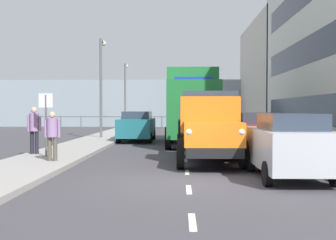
% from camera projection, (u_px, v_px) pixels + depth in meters
% --- Properties ---
extents(ground_plane, '(80.00, 80.00, 0.00)m').
position_uv_depth(ground_plane, '(184.00, 147.00, 20.67)').
color(ground_plane, '#423F44').
extents(sidewalk_left, '(2.55, 41.98, 0.15)m').
position_uv_depth(sidewalk_left, '(284.00, 145.00, 20.52)').
color(sidewalk_left, '#9E9993').
rests_on(sidewalk_left, ground_plane).
extents(sidewalk_right, '(2.55, 41.98, 0.15)m').
position_uv_depth(sidewalk_right, '(86.00, 145.00, 20.81)').
color(sidewalk_right, '#9E9993').
rests_on(sidewalk_right, ground_plane).
extents(road_centreline_markings, '(0.12, 38.06, 0.01)m').
position_uv_depth(road_centreline_markings, '(184.00, 148.00, 20.00)').
color(road_centreline_markings, silver).
rests_on(road_centreline_markings, ground_plane).
extents(building_far_block, '(8.32, 14.00, 9.61)m').
position_uv_depth(building_far_block, '(298.00, 76.00, 37.35)').
color(building_far_block, beige).
rests_on(building_far_block, ground_plane).
extents(sea_horizon, '(80.00, 0.80, 5.00)m').
position_uv_depth(sea_horizon, '(182.00, 103.00, 44.58)').
color(sea_horizon, '#84939E').
rests_on(sea_horizon, ground_plane).
extents(seawall_railing, '(28.08, 0.08, 1.20)m').
position_uv_depth(seawall_railing, '(182.00, 119.00, 41.02)').
color(seawall_railing, '#4C5156').
rests_on(seawall_railing, ground_plane).
extents(truck_vintage_orange, '(2.17, 5.64, 2.43)m').
position_uv_depth(truck_vintage_orange, '(209.00, 129.00, 14.05)').
color(truck_vintage_orange, black).
rests_on(truck_vintage_orange, ground_plane).
extents(lorry_cargo_green, '(2.58, 8.20, 3.87)m').
position_uv_depth(lorry_cargo_green, '(192.00, 105.00, 21.83)').
color(lorry_cargo_green, '#1E7033').
rests_on(lorry_cargo_green, ground_plane).
extents(car_silver_kerbside_near, '(1.78, 3.81, 1.72)m').
position_uv_depth(car_silver_kerbside_near, '(289.00, 145.00, 11.03)').
color(car_silver_kerbside_near, '#B7BABF').
rests_on(car_silver_kerbside_near, ground_plane).
extents(car_red_kerbside_1, '(1.81, 4.46, 1.72)m').
position_uv_depth(car_red_kerbside_1, '(256.00, 134.00, 15.90)').
color(car_red_kerbside_1, '#B21E1E').
rests_on(car_red_kerbside_1, ground_plane).
extents(car_teal_oppositeside_0, '(1.92, 4.62, 1.72)m').
position_uv_depth(car_teal_oppositeside_0, '(137.00, 126.00, 24.02)').
color(car_teal_oppositeside_0, '#1E6670').
rests_on(car_teal_oppositeside_0, ground_plane).
extents(pedestrian_strolling, '(0.53, 0.34, 1.61)m').
position_uv_depth(pedestrian_strolling, '(52.00, 132.00, 13.62)').
color(pedestrian_strolling, '#4C473D').
rests_on(pedestrian_strolling, sidewalk_right).
extents(pedestrian_by_lamp, '(0.53, 0.34, 1.77)m').
position_uv_depth(pedestrian_by_lamp, '(34.00, 126.00, 15.77)').
color(pedestrian_by_lamp, black).
rests_on(pedestrian_by_lamp, sidewalk_right).
extents(lamp_post_promenade, '(0.32, 1.14, 5.96)m').
position_uv_depth(lamp_post_promenade, '(101.00, 78.00, 25.38)').
color(lamp_post_promenade, '#59595B').
rests_on(lamp_post_promenade, sidewalk_right).
extents(lamp_post_far, '(0.32, 1.14, 5.77)m').
position_uv_depth(lamp_post_far, '(125.00, 89.00, 37.30)').
color(lamp_post_far, '#59595B').
rests_on(lamp_post_far, sidewalk_right).
extents(street_sign, '(0.50, 0.07, 2.25)m').
position_uv_depth(street_sign, '(46.00, 114.00, 14.90)').
color(street_sign, '#4C4C4C').
rests_on(street_sign, sidewalk_right).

